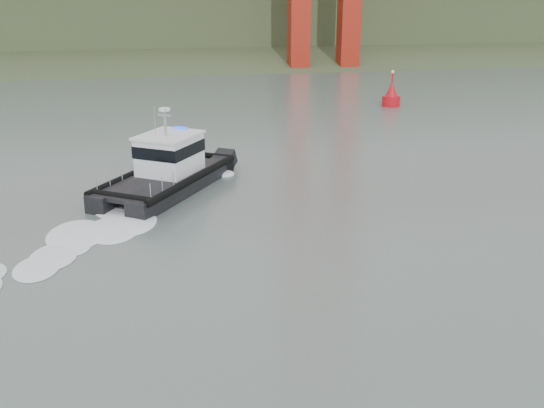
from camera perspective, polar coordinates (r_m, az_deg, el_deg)
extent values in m
plane|color=#4F5E58|center=(22.83, 1.80, -11.75)|extent=(400.00, 400.00, 0.00)
cube|color=#3C502E|center=(111.74, -8.89, 13.18)|extent=(500.00, 44.72, 16.25)
cube|color=#3C502E|center=(139.21, -9.56, 16.82)|extent=(500.00, 70.00, 18.00)
cube|color=black|center=(39.19, -11.52, 2.14)|extent=(7.11, 9.84, 1.19)
cube|color=black|center=(37.80, -8.12, 1.70)|extent=(7.11, 9.84, 1.19)
cube|color=black|center=(37.94, -10.29, 2.40)|extent=(8.53, 10.08, 0.25)
cube|color=white|center=(38.40, -9.61, 4.61)|extent=(4.46, 4.63, 2.29)
cube|color=black|center=(38.30, -9.64, 5.21)|extent=(4.55, 4.71, 0.75)
cube|color=white|center=(38.11, -9.71, 6.39)|extent=(4.74, 4.91, 0.16)
cylinder|color=#9A9DA3|center=(37.69, -10.02, 7.50)|extent=(0.16, 0.16, 1.79)
cylinder|color=white|center=(37.53, -10.10, 8.76)|extent=(0.70, 0.70, 0.18)
cylinder|color=red|center=(67.42, 11.13, 9.38)|extent=(1.94, 1.94, 1.29)
cone|color=red|center=(67.21, 11.20, 10.47)|extent=(1.51, 1.51, 1.94)
cylinder|color=red|center=(67.03, 11.27, 11.56)|extent=(0.17, 0.17, 1.08)
sphere|color=#E5D87F|center=(66.95, 11.31, 12.11)|extent=(0.32, 0.32, 0.32)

